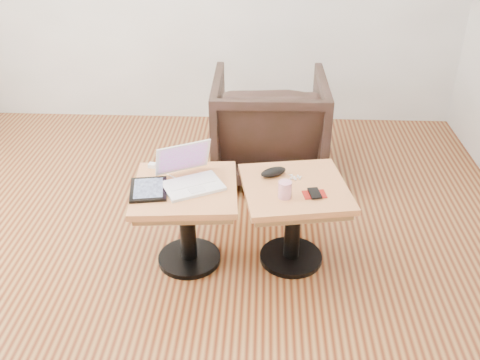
{
  "coord_description": "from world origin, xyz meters",
  "views": [
    {
      "loc": [
        0.52,
        -2.45,
        2.06
      ],
      "look_at": [
        0.4,
        0.08,
        0.57
      ],
      "focal_mm": 40.0,
      "sensor_mm": 36.0,
      "label": 1
    }
  ],
  "objects_px": {
    "side_table_left": "(186,206)",
    "side_table_right": "(294,205)",
    "striped_cup": "(285,190)",
    "laptop": "(190,176)",
    "armchair": "(269,125)"
  },
  "relations": [
    {
      "from": "laptop",
      "to": "striped_cup",
      "type": "xyz_separation_m",
      "value": [
        0.53,
        -0.12,
        0.0
      ]
    },
    {
      "from": "side_table_left",
      "to": "side_table_right",
      "type": "xyz_separation_m",
      "value": [
        0.61,
        0.04,
        0.0
      ]
    },
    {
      "from": "striped_cup",
      "to": "armchair",
      "type": "xyz_separation_m",
      "value": [
        -0.08,
        1.23,
        -0.18
      ]
    },
    {
      "from": "side_table_right",
      "to": "striped_cup",
      "type": "distance_m",
      "value": 0.23
    },
    {
      "from": "side_table_right",
      "to": "armchair",
      "type": "distance_m",
      "value": 1.12
    },
    {
      "from": "striped_cup",
      "to": "armchair",
      "type": "relative_size",
      "value": 0.11
    },
    {
      "from": "side_table_right",
      "to": "side_table_left",
      "type": "bearing_deg",
      "value": 173.93
    },
    {
      "from": "side_table_left",
      "to": "striped_cup",
      "type": "bearing_deg",
      "value": -13.3
    },
    {
      "from": "laptop",
      "to": "armchair",
      "type": "relative_size",
      "value": 0.49
    },
    {
      "from": "armchair",
      "to": "side_table_left",
      "type": "bearing_deg",
      "value": 66.87
    },
    {
      "from": "side_table_left",
      "to": "laptop",
      "type": "height_order",
      "value": "laptop"
    },
    {
      "from": "side_table_right",
      "to": "striped_cup",
      "type": "xyz_separation_m",
      "value": [
        -0.06,
        -0.12,
        0.18
      ]
    },
    {
      "from": "laptop",
      "to": "striped_cup",
      "type": "distance_m",
      "value": 0.54
    },
    {
      "from": "side_table_right",
      "to": "laptop",
      "type": "height_order",
      "value": "laptop"
    },
    {
      "from": "laptop",
      "to": "striped_cup",
      "type": "bearing_deg",
      "value": -40.83
    }
  ]
}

